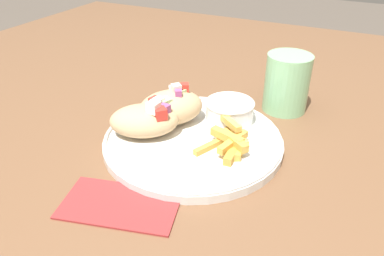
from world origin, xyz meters
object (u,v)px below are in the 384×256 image
Objects in this scene: plate at (192,141)px; fries_pile at (231,140)px; pita_sandwich_near at (145,120)px; pita_sandwich_far at (171,107)px; sauce_ramekin at (230,110)px; water_glass at (286,86)px.

fries_pile reaches higher than plate.
fries_pile is at bearing -19.44° from pita_sandwich_near.
fries_pile is (0.14, 0.02, -0.01)m from pita_sandwich_near.
sauce_ramekin is at bearing -19.54° from pita_sandwich_far.
pita_sandwich_far is 0.13m from fries_pile.
plate is at bearing -15.82° from pita_sandwich_near.
sauce_ramekin is at bearing 112.89° from fries_pile.
pita_sandwich_far is at bearing 41.53° from pita_sandwich_near.
pita_sandwich_near is 1.26× the size of water_glass.
fries_pile is at bearing 5.57° from plate.
fries_pile is 0.97× the size of water_glass.
pita_sandwich_far is (-0.06, 0.04, 0.03)m from plate.
sauce_ramekin is at bearing -121.22° from water_glass.
pita_sandwich_near is at bearing -137.71° from sauce_ramekin.
fries_pile is at bearing -101.35° from water_glass.
water_glass is (0.18, 0.21, 0.01)m from pita_sandwich_near.
water_glass is at bearing -1.08° from pita_sandwich_far.
pita_sandwich_near is 1.30× the size of fries_pile.
pita_sandwich_far reaches higher than sauce_ramekin.
water_glass reaches higher than plate.
plate is 3.42× the size of sauce_ramekin.
pita_sandwich_near reaches higher than sauce_ramekin.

